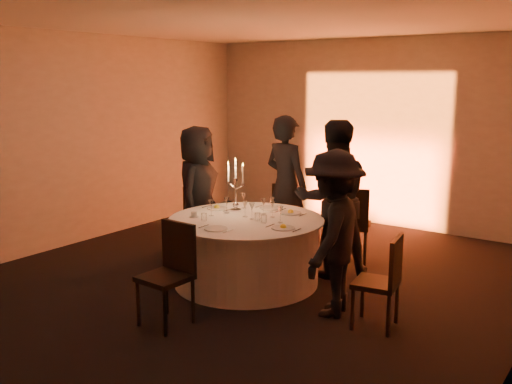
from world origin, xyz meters
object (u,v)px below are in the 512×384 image
Objects in this scene: chair_left at (196,213)px; coffee_cup at (194,215)px; chair_back_left at (287,211)px; chair_back_right at (351,221)px; chair_right at (384,277)px; guest_left at (197,192)px; banquet_table at (246,251)px; candelabra at (236,192)px; guest_back_right at (333,199)px; chair_front at (171,267)px; guest_right at (333,233)px; guest_back_left at (286,185)px.

coffee_cup is at bearing -167.82° from chair_left.
chair_back_right is (1.15, -0.28, 0.08)m from chair_back_left.
chair_back_left is at bearing -138.81° from chair_right.
guest_left reaches higher than chair_back_left.
candelabra is at bearing 143.81° from banquet_table.
chair_back_left is at bearing -38.23° from chair_back_right.
chair_back_right is 0.65m from guest_back_right.
chair_back_right is (2.00, 0.72, 0.04)m from chair_left.
chair_back_right is 2.74m from chair_front.
chair_back_left reaches higher than banquet_table.
candelabra is at bearing -139.59° from chair_left.
chair_right is at bearing 100.47° from chair_back_right.
chair_left is 0.43m from guest_left.
guest_right is (0.55, -1.04, -0.10)m from guest_back_right.
guest_right reaches higher than chair_back_left.
guest_back_right is 1.17m from candelabra.
guest_right is at bearing 85.08° from chair_back_right.
chair_left reaches higher than coffee_cup.
guest_back_left reaches higher than candelabra.
guest_right is at bearing 146.70° from guest_back_left.
guest_back_right reaches higher than coffee_cup.
guest_back_left is at bearing -19.90° from chair_back_right.
chair_left is 0.49× the size of guest_back_right.
chair_left is 2.72m from guest_right.
chair_back_left is 2.96m from chair_right.
candelabra is at bearing -126.90° from guest_left.
guest_back_right is 1.12× the size of guest_right.
chair_right is at bearing 95.74° from guest_back_right.
guest_back_left is 1.00× the size of guest_back_right.
guest_back_right is at bearing -100.92° from guest_left.
chair_back_right is 2.05m from guest_left.
guest_left is 1.86m from guest_back_right.
guest_left is 0.93× the size of guest_back_right.
banquet_table is at bearing 95.23° from chair_front.
banquet_table is 0.74m from candelabra.
guest_back_left is at bearing 85.92° from candelabra.
guest_back_right is at bearing 66.37° from chair_back_right.
chair_back_right is 1.97m from chair_right.
chair_left is 0.94× the size of chair_front.
guest_back_left reaches higher than guest_right.
candelabra reaches higher than coffee_cup.
chair_back_left is 1.95m from coffee_cup.
guest_back_left reaches higher than chair_back_right.
chair_front is 1.51× the size of candelabra.
chair_back_right is at bearing 79.39° from chair_front.
chair_right is 8.27× the size of coffee_cup.
chair_back_right is 0.53× the size of guest_back_left.
chair_right is (1.13, -1.61, -0.06)m from chair_back_right.
guest_left is (-1.82, -0.89, 0.31)m from chair_back_right.
chair_front is (1.38, -1.95, 0.03)m from chair_left.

